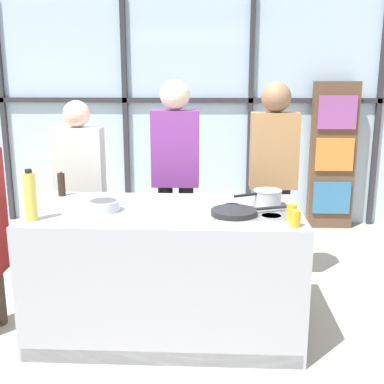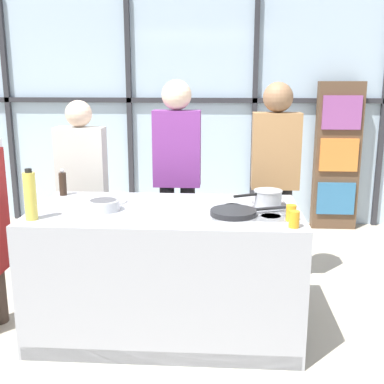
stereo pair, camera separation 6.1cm
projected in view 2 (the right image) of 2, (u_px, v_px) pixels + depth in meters
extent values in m
plane|color=#BCB29E|center=(167.00, 329.00, 3.56)|extent=(18.00, 18.00, 0.00)
cube|color=silver|center=(192.00, 112.00, 5.94)|extent=(6.40, 0.04, 2.80)
cube|color=#2D2D33|center=(191.00, 100.00, 5.86)|extent=(6.40, 0.06, 0.06)
cube|color=#2D2D33|center=(9.00, 111.00, 6.03)|extent=(0.06, 0.06, 2.80)
cube|color=#2D2D33|center=(130.00, 112.00, 5.94)|extent=(0.06, 0.06, 2.80)
cube|color=#2D2D33|center=(254.00, 112.00, 5.84)|extent=(0.06, 0.06, 2.80)
cube|color=#2D2D33|center=(384.00, 113.00, 5.74)|extent=(0.06, 0.06, 2.80)
cube|color=brown|center=(337.00, 157.00, 5.77)|extent=(0.53, 0.16, 1.77)
cube|color=teal|center=(336.00, 199.00, 5.80)|extent=(0.44, 0.03, 0.39)
cube|color=orange|center=(339.00, 155.00, 5.67)|extent=(0.44, 0.03, 0.39)
cube|color=#994C93|center=(342.00, 113.00, 5.56)|extent=(0.44, 0.03, 0.39)
cube|color=#A8AAB2|center=(167.00, 271.00, 3.45)|extent=(1.86, 0.94, 0.92)
cube|color=black|center=(251.00, 211.00, 3.31)|extent=(0.52, 0.52, 0.01)
cube|color=black|center=(159.00, 357.00, 3.11)|extent=(1.82, 0.03, 0.10)
cylinder|color=#38383D|center=(233.00, 216.00, 3.20)|extent=(0.13, 0.13, 0.01)
cylinder|color=#38383D|center=(271.00, 216.00, 3.18)|extent=(0.13, 0.13, 0.01)
cylinder|color=#38383D|center=(232.00, 206.00, 3.44)|extent=(0.13, 0.13, 0.01)
cylinder|color=#38383D|center=(268.00, 207.00, 3.42)|extent=(0.13, 0.13, 0.01)
cylinder|color=#47382D|center=(96.00, 238.00, 4.33)|extent=(0.14, 0.14, 0.81)
cylinder|color=#47382D|center=(75.00, 237.00, 4.35)|extent=(0.14, 0.14, 0.81)
cube|color=beige|center=(81.00, 161.00, 4.18)|extent=(0.42, 0.19, 0.59)
sphere|color=beige|center=(79.00, 114.00, 4.08)|extent=(0.23, 0.23, 0.23)
cylinder|color=black|center=(188.00, 235.00, 4.27)|extent=(0.13, 0.13, 0.90)
cylinder|color=black|center=(167.00, 235.00, 4.28)|extent=(0.13, 0.13, 0.90)
cube|color=#7A3384|center=(177.00, 149.00, 4.10)|extent=(0.40, 0.18, 0.65)
sphere|color=beige|center=(177.00, 95.00, 3.99)|extent=(0.25, 0.25, 0.25)
cylinder|color=black|center=(283.00, 237.00, 4.22)|extent=(0.13, 0.13, 0.89)
cylinder|color=black|center=(262.00, 237.00, 4.23)|extent=(0.13, 0.13, 0.89)
cube|color=#A37547|center=(276.00, 151.00, 4.05)|extent=(0.40, 0.18, 0.64)
sphere|color=#8C6647|center=(278.00, 97.00, 3.94)|extent=(0.25, 0.25, 0.25)
cylinder|color=#232326|center=(233.00, 213.00, 3.19)|extent=(0.31, 0.31, 0.04)
cylinder|color=#B26B2D|center=(233.00, 210.00, 3.19)|extent=(0.24, 0.24, 0.01)
cylinder|color=#232326|center=(271.00, 208.00, 3.26)|extent=(0.24, 0.10, 0.02)
cylinder|color=silver|center=(268.00, 198.00, 3.41)|extent=(0.19, 0.19, 0.12)
cylinder|color=silver|center=(268.00, 191.00, 3.40)|extent=(0.20, 0.20, 0.01)
cylinder|color=black|center=(245.00, 195.00, 3.33)|extent=(0.16, 0.09, 0.02)
cylinder|color=white|center=(110.00, 201.00, 3.53)|extent=(0.24, 0.24, 0.01)
cylinder|color=silver|center=(104.00, 205.00, 3.30)|extent=(0.22, 0.22, 0.07)
cylinder|color=#4C4C51|center=(103.00, 201.00, 3.30)|extent=(0.18, 0.18, 0.01)
cylinder|color=#E0CC4C|center=(30.00, 196.00, 3.06)|extent=(0.08, 0.08, 0.31)
cylinder|color=black|center=(28.00, 170.00, 3.02)|extent=(0.04, 0.04, 0.02)
cylinder|color=#332319|center=(63.00, 184.00, 3.71)|extent=(0.06, 0.06, 0.18)
sphere|color=#B2B2B7|center=(62.00, 171.00, 3.69)|extent=(0.03, 0.03, 0.03)
cylinder|color=orange|center=(294.00, 219.00, 2.92)|extent=(0.07, 0.07, 0.10)
cylinder|color=orange|center=(291.00, 213.00, 3.06)|extent=(0.07, 0.07, 0.10)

